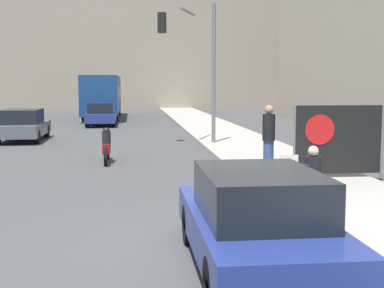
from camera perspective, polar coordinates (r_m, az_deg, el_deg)
The scene contains 11 objects.
ground_plane at distance 8.40m, azimuth 3.35°, elevation -11.53°, with size 160.00×160.00×0.00m, color #444447.
sidewalk_curb at distance 23.45m, azimuth 4.70°, elevation 0.27°, with size 3.36×90.00×0.18m, color #A8A399.
seated_protester at distance 11.15m, azimuth 12.79°, elevation -3.04°, with size 0.92×0.77×1.16m.
jogger_on_sidewalk at distance 14.47m, azimuth 8.17°, elevation 0.56°, with size 0.34×0.34×1.85m.
protest_banner at distance 14.27m, azimuth 15.30°, elevation 0.46°, with size 2.41×0.06×1.87m.
traffic_light_pole at distance 22.41m, azimuth 0.24°, elevation 9.93°, with size 2.35×2.12×5.68m.
parked_car_curbside at distance 7.50m, azimuth 6.94°, elevation -8.09°, with size 1.77×4.22×1.43m.
car_on_road_nearest at distance 25.57m, azimuth -17.61°, elevation 1.93°, with size 1.89×4.26×1.45m.
car_on_road_midblock at distance 33.75m, azimuth -9.65°, elevation 3.14°, with size 1.79×4.23×1.44m.
city_bus_on_road at distance 41.35m, azimuth -9.51°, elevation 5.28°, with size 2.52×11.62×3.18m.
motorcycle_on_road at distance 17.86m, azimuth -9.10°, elevation -0.33°, with size 0.28×2.12×1.17m.
Camera 1 is at (-1.37, -7.87, 2.59)m, focal length 50.00 mm.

